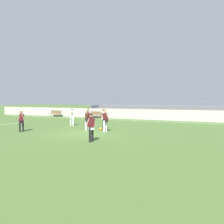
{
  "coord_description": "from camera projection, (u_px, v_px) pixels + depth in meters",
  "views": [
    {
      "loc": [
        8.62,
        -13.78,
        2.44
      ],
      "look_at": [
        0.29,
        4.2,
        1.37
      ],
      "focal_mm": 35.67,
      "sensor_mm": 36.0,
      "label": 1
    }
  ],
  "objects": [
    {
      "name": "ground_plane",
      "position": [
        84.0,
        133.0,
        16.24
      ],
      "size": [
        160.0,
        160.0,
        0.0
      ],
      "primitive_type": "plane",
      "color": "#4C6B30"
    },
    {
      "name": "field_line_sideline",
      "position": [
        135.0,
        120.0,
        26.42
      ],
      "size": [
        44.0,
        0.12,
        0.01
      ],
      "primitive_type": "cube",
      "color": "white",
      "rests_on": "ground"
    },
    {
      "name": "field_line_penalty_mark",
      "position": [
        10.0,
        124.0,
        22.72
      ],
      "size": [
        0.12,
        4.4,
        0.01
      ],
      "primitive_type": "cube",
      "color": "white",
      "rests_on": "ground"
    },
    {
      "name": "sideline_wall",
      "position": [
        139.0,
        114.0,
        27.95
      ],
      "size": [
        48.0,
        0.16,
        1.29
      ],
      "primitive_type": "cube",
      "color": "#BCB7AD",
      "rests_on": "ground"
    },
    {
      "name": "bleacher_stand",
      "position": [
        170.0,
        112.0,
        28.6
      ],
      "size": [
        22.23,
        2.8,
        2.26
      ],
      "color": "#897051",
      "rests_on": "ground"
    },
    {
      "name": "bench_near_wall_gap",
      "position": [
        95.0,
        114.0,
        29.69
      ],
      "size": [
        1.8,
        0.4,
        0.9
      ],
      "color": "brown",
      "rests_on": "ground"
    },
    {
      "name": "bench_far_right",
      "position": [
        56.0,
        113.0,
        32.46
      ],
      "size": [
        1.8,
        0.4,
        0.9
      ],
      "color": "brown",
      "rests_on": "ground"
    },
    {
      "name": "player_dark_trailing_run",
      "position": [
        105.0,
        119.0,
        16.93
      ],
      "size": [
        0.61,
        0.45,
        1.67
      ],
      "color": "white",
      "rests_on": "ground"
    },
    {
      "name": "player_dark_pressing_high",
      "position": [
        88.0,
        118.0,
        17.65
      ],
      "size": [
        0.54,
        0.67,
        1.64
      ],
      "color": "white",
      "rests_on": "ground"
    },
    {
      "name": "player_dark_dropping_back",
      "position": [
        21.0,
        119.0,
        17.03
      ],
      "size": [
        0.57,
        0.48,
        1.61
      ],
      "color": "black",
      "rests_on": "ground"
    },
    {
      "name": "player_white_on_ball",
      "position": [
        103.0,
        117.0,
        18.42
      ],
      "size": [
        0.68,
        0.47,
        1.71
      ],
      "color": "black",
      "rests_on": "ground"
    },
    {
      "name": "player_white_overlapping",
      "position": [
        88.0,
        115.0,
        22.42
      ],
      "size": [
        0.71,
        0.5,
        1.62
      ],
      "color": "white",
      "rests_on": "ground"
    },
    {
      "name": "player_dark_wide_right",
      "position": [
        91.0,
        125.0,
        12.92
      ],
      "size": [
        0.59,
        0.45,
        1.64
      ],
      "color": "black",
      "rests_on": "ground"
    },
    {
      "name": "player_white_challenging",
      "position": [
        72.0,
        116.0,
        20.99
      ],
      "size": [
        0.53,
        0.67,
        1.63
      ],
      "color": "white",
      "rests_on": "ground"
    },
    {
      "name": "soccer_ball",
      "position": [
        101.0,
        129.0,
        17.92
      ],
      "size": [
        0.22,
        0.22,
        0.22
      ],
      "primitive_type": "sphere",
      "color": "orange",
      "rests_on": "ground"
    }
  ]
}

